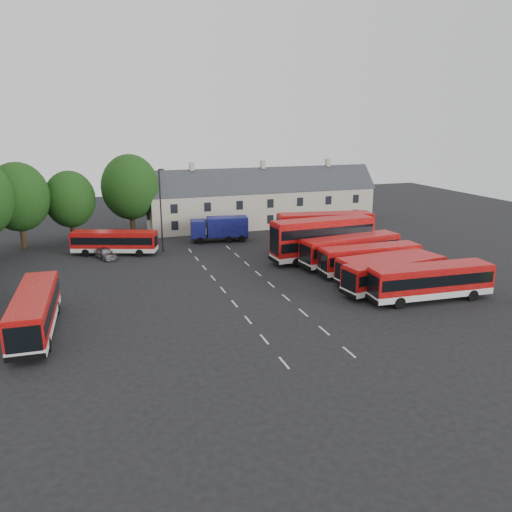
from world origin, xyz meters
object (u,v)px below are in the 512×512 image
object	(u,v)px
silver_car	(105,253)
lamppost	(161,208)
bus_row_a	(430,279)
box_truck	(220,228)
bus_dd_south	(322,237)
bus_west	(34,309)

from	to	relation	value
silver_car	lamppost	world-z (taller)	lamppost
bus_row_a	lamppost	distance (m)	32.90
bus_row_a	box_truck	distance (m)	30.99
bus_dd_south	box_truck	distance (m)	15.98
bus_west	silver_car	bearing A→B (deg)	-13.79
silver_car	box_truck	bearing A→B (deg)	-7.18
box_truck	lamppost	world-z (taller)	lamppost
bus_row_a	bus_west	distance (m)	33.71
bus_row_a	lamppost	bearing A→B (deg)	132.14
bus_row_a	box_truck	xyz separation A→B (m)	(-12.25, 28.46, -0.11)
box_truck	lamppost	xyz separation A→B (m)	(-8.23, -2.95, 3.63)
bus_dd_south	lamppost	bearing A→B (deg)	145.73
bus_dd_south	silver_car	bearing A→B (deg)	155.94
box_truck	silver_car	bearing A→B (deg)	-156.65
silver_car	lamppost	xyz separation A→B (m)	(7.02, 1.07, 4.85)
silver_car	bus_west	bearing A→B (deg)	-128.09
bus_west	box_truck	bearing A→B (deg)	-38.25
bus_west	lamppost	distance (m)	25.70
bus_row_a	box_truck	size ratio (longest dim) A/B	1.50
bus_row_a	lamppost	size ratio (longest dim) A/B	1.15
bus_dd_south	silver_car	distance (m)	25.86
bus_dd_south	lamppost	world-z (taller)	lamppost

